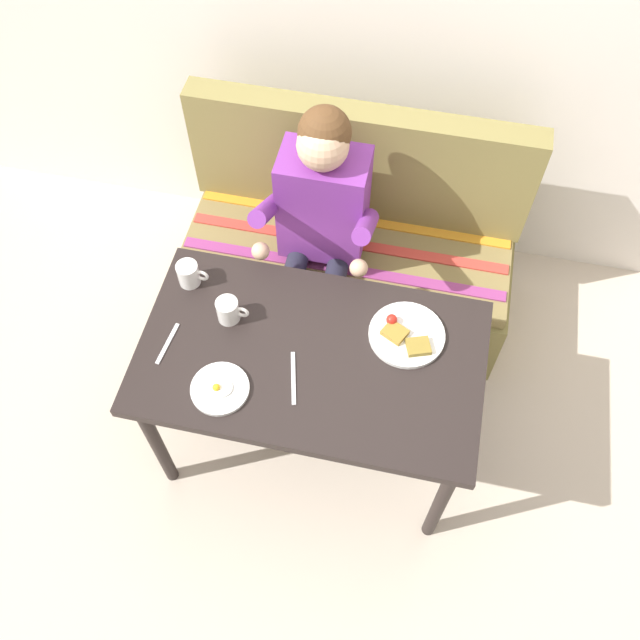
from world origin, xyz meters
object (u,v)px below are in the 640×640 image
Objects in this scene: couch at (349,254)px; coffee_mug at (228,310)px; person at (320,220)px; plate_eggs at (220,388)px; knife at (293,378)px; plate_breakfast at (407,335)px; table at (311,366)px; fork at (168,343)px; coffee_mug_second at (189,274)px.

couch reaches higher than coffee_mug.
person reaches higher than plate_eggs.
couch is at bearing 61.32° from person.
person is 0.70m from knife.
person is 0.81m from plate_eggs.
couch is 0.81m from plate_breakfast.
coffee_mug is at bearing 164.76° from table.
fork is at bearing -121.56° from person.
couch is 1.19× the size of person.
couch reaches higher than plate_eggs.
table is at bearing -80.79° from person.
person is at bearing 43.35° from coffee_mug_second.
plate_eggs is (-0.17, -0.79, -0.00)m from person.
fork is (-0.40, -0.65, -0.01)m from person.
couch is 12.20× the size of coffee_mug_second.
table is 10.17× the size of coffee_mug.
couch reaches higher than knife.
knife is at bearing 22.14° from plate_eggs.
person is 6.12× the size of plate_eggs.
coffee_mug is at bearing 99.61° from plate_eggs.
coffee_mug_second is (-0.50, -0.56, 0.45)m from couch.
plate_eggs is at bearing -102.31° from person.
couch is (0.00, 0.76, -0.32)m from table.
table is 0.34m from plate_eggs.
person is at bearing 77.69° from plate_eggs.
knife is (0.28, -0.19, -0.05)m from coffee_mug.
couch is at bearing 90.00° from table.
table is 0.56m from coffee_mug_second.
coffee_mug_second is 0.69× the size of fork.
plate_eggs reaches higher than fork.
coffee_mug_second reaches higher than knife.
couch is 0.87m from coffee_mug_second.
person is 10.27× the size of coffee_mug_second.
plate_eggs is at bearing -60.11° from coffee_mug_second.
fork is (-0.50, -0.06, 0.08)m from table.
coffee_mug is 0.24m from fork.
plate_breakfast is at bearing 23.96° from table.
person is at bearing 64.76° from fork.
person reaches higher than plate_breakfast.
person reaches higher than table.
table is at bearing 36.42° from plate_eggs.
coffee_mug reaches higher than fork.
fork is at bearing -165.90° from plate_breakfast.
person reaches higher than coffee_mug_second.
plate_breakfast is 1.34× the size of knife.
table is at bearing -156.04° from plate_breakfast.
coffee_mug is at bearing -175.20° from plate_breakfast.
person is at bearing 99.21° from table.
coffee_mug is (-0.32, 0.09, 0.13)m from table.
knife is at bearing -109.84° from table.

